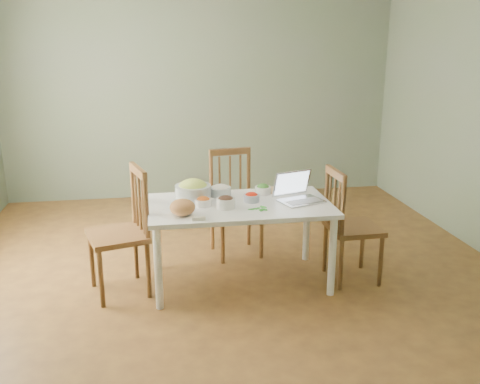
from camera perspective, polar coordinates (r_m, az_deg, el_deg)
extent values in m
cube|color=#52351C|center=(4.73, -1.20, -8.76)|extent=(5.00, 5.00, 0.00)
cube|color=#627758|center=(6.80, -4.34, 10.76)|extent=(5.00, 0.00, 2.70)
cube|color=#627758|center=(1.95, 9.11, -3.48)|extent=(5.00, 0.00, 2.70)
ellipsoid|color=#AB6B3A|center=(4.02, -6.34, -1.68)|extent=(0.22, 0.22, 0.13)
cube|color=beige|center=(3.91, -4.55, -2.94)|extent=(0.10, 0.04, 0.03)
cylinder|color=#D8BB7B|center=(4.66, 3.69, 0.20)|extent=(0.24, 0.24, 0.02)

